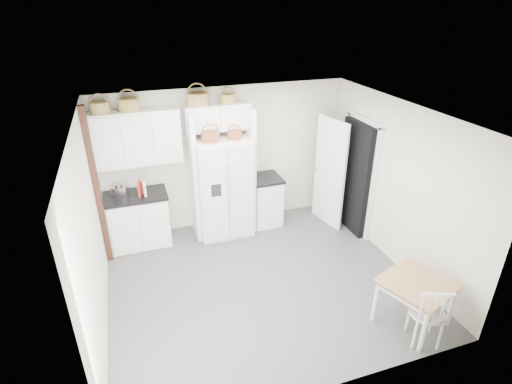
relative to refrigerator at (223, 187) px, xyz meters
name	(u,v)px	position (x,y,z in m)	size (l,w,h in m)	color
floor	(261,281)	(0.15, -1.64, -0.91)	(4.50, 4.50, 0.00)	#4E4E4E
ceiling	(262,116)	(0.15, -1.64, 1.69)	(4.50, 4.50, 0.00)	white
wall_back	(225,158)	(0.15, 0.36, 0.39)	(4.50, 4.50, 0.00)	beige
wall_left	(90,235)	(-2.10, -1.64, 0.39)	(4.00, 4.00, 0.00)	beige
wall_right	(397,185)	(2.40, -1.64, 0.39)	(4.00, 4.00, 0.00)	beige
refrigerator	(223,187)	(0.00, 0.00, 0.00)	(0.94, 0.75, 1.81)	white
base_cab_left	(139,220)	(-1.51, 0.06, -0.45)	(0.99, 0.63, 0.92)	white
base_cab_right	(265,201)	(0.83, 0.06, -0.45)	(0.52, 0.62, 0.91)	white
dining_table	(414,303)	(1.77, -3.09, -0.57)	(0.81, 0.81, 0.68)	brown
windsor_chair	(427,313)	(1.71, -3.39, -0.46)	(0.43, 0.39, 0.89)	white
counter_left	(135,195)	(-1.51, 0.06, 0.04)	(1.04, 0.67, 0.04)	black
counter_right	(265,178)	(0.83, 0.06, 0.02)	(0.56, 0.66, 0.04)	black
toaster	(120,192)	(-1.75, 0.06, 0.14)	(0.25, 0.14, 0.17)	silver
cookbook_red	(140,189)	(-1.42, -0.02, 0.18)	(0.04, 0.16, 0.25)	red
cookbook_cream	(144,188)	(-1.36, -0.02, 0.19)	(0.04, 0.17, 0.26)	#F1E2C6
basket_upper_a	(100,108)	(-1.83, 0.19, 1.53)	(0.29, 0.29, 0.17)	olive
basket_upper_b	(129,105)	(-1.41, 0.19, 1.54)	(0.32, 0.32, 0.19)	olive
basket_bridge_a	(197,99)	(-0.33, 0.19, 1.54)	(0.36, 0.36, 0.20)	olive
basket_bridge_b	(228,98)	(0.19, 0.19, 1.52)	(0.26, 0.26, 0.15)	olive
basket_fridge_a	(210,137)	(-0.20, -0.10, 0.99)	(0.30, 0.30, 0.16)	brown
basket_fridge_b	(235,135)	(0.21, -0.10, 0.97)	(0.24, 0.24, 0.13)	brown
upper_cabinet	(137,138)	(-1.35, 0.19, 0.99)	(1.40, 0.34, 0.90)	white
bridge_cabinet	(218,117)	(0.00, 0.19, 1.22)	(1.12, 0.34, 0.45)	white
fridge_panel_left	(193,177)	(-0.51, 0.06, 0.24)	(0.08, 0.60, 2.30)	white
fridge_panel_right	(249,169)	(0.51, 0.06, 0.24)	(0.08, 0.60, 2.30)	white
trim_post	(97,189)	(-2.05, -0.29, 0.39)	(0.09, 0.09, 2.60)	black
doorway_void	(356,178)	(2.31, -0.64, 0.12)	(0.18, 0.85, 2.05)	black
door_slab	(329,173)	(1.95, -0.30, 0.12)	(0.80, 0.04, 2.05)	white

